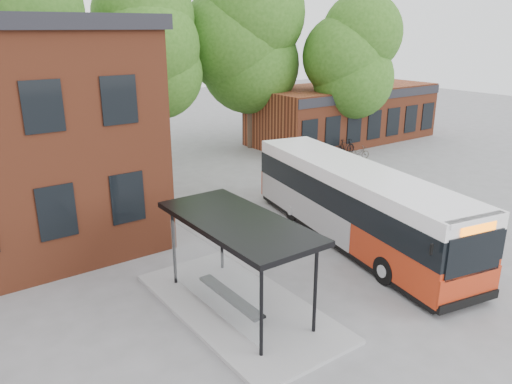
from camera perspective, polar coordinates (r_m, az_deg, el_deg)
ground at (r=18.70m, az=7.86°, el=-7.45°), size 100.00×100.00×0.00m
shop_row at (r=37.86m, az=9.93°, el=8.85°), size 14.00×6.20×4.00m
bus_shelter at (r=14.80m, az=-2.04°, el=-8.31°), size 3.60×7.00×2.90m
bike_rail at (r=31.50m, az=7.62°, el=3.69°), size 5.20×0.10×0.38m
tree_0 at (r=28.72m, az=-24.61°, el=11.59°), size 7.92×7.92×11.00m
tree_1 at (r=31.85m, az=-12.34°, el=12.76°), size 7.92×7.92×10.40m
tree_2 at (r=34.41m, az=-0.66°, el=14.06°), size 7.92×7.92×11.00m
tree_3 at (r=34.71m, az=10.21°, el=12.39°), size 7.04×7.04×9.28m
city_bus at (r=19.77m, az=11.13°, el=-1.46°), size 4.72×12.05×2.99m
bicycle_0 at (r=28.85m, az=4.32°, el=2.90°), size 1.68×1.01×0.83m
bicycle_1 at (r=29.66m, az=5.90°, el=3.39°), size 1.61×0.91×0.93m
bicycle_2 at (r=29.86m, az=6.88°, el=3.34°), size 1.63×0.79×0.82m
bicycle_3 at (r=31.43m, az=7.42°, el=4.16°), size 1.55×0.66×0.90m
bicycle_4 at (r=31.33m, az=7.74°, el=4.19°), size 1.94×0.74×1.01m
bicycle_5 at (r=31.33m, az=9.24°, el=4.02°), size 1.56×0.87×0.90m
bicycle_6 at (r=32.61m, az=11.59°, el=4.39°), size 1.68×0.98×0.83m
bicycle_7 at (r=33.52m, az=10.13°, el=5.07°), size 1.81×0.56×1.08m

